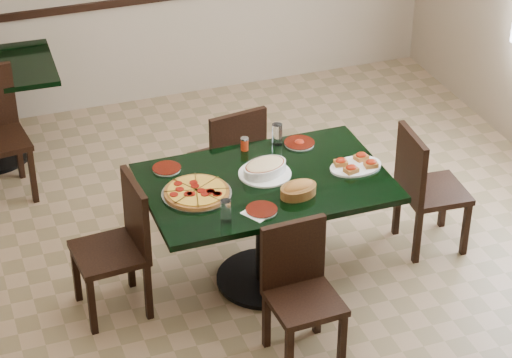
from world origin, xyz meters
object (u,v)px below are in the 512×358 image
object	(u,v)px
chair_far	(231,158)
chair_near	(299,285)
main_table	(266,206)
bruschetta_platter	(356,164)
bread_basket	(298,189)
chair_left	(121,240)
chair_right	(424,184)
lasagna_casserole	(265,168)
pepperoni_pizza	(197,192)

from	to	relation	value
chair_far	chair_near	size ratio (longest dim) A/B	1.06
main_table	chair_far	world-z (taller)	chair_far
bruschetta_platter	bread_basket	bearing A→B (deg)	-164.42
chair_left	chair_right	bearing A→B (deg)	84.75
lasagna_casserole	bread_basket	size ratio (longest dim) A/B	1.29
pepperoni_pizza	lasagna_casserole	world-z (taller)	lasagna_casserole
chair_far	chair_right	bearing A→B (deg)	136.84
chair_right	pepperoni_pizza	bearing A→B (deg)	95.31
main_table	chair_left	world-z (taller)	chair_left
chair_near	chair_right	bearing A→B (deg)	28.68
chair_left	lasagna_casserole	size ratio (longest dim) A/B	2.60
lasagna_casserole	bread_basket	distance (m)	0.30
chair_near	chair_left	xyz separation A→B (m)	(-0.85, 0.73, 0.03)
lasagna_casserole	chair_left	bearing A→B (deg)	162.56
chair_far	lasagna_casserole	bearing A→B (deg)	80.22
lasagna_casserole	pepperoni_pizza	bearing A→B (deg)	171.54
main_table	lasagna_casserole	distance (m)	0.24
pepperoni_pizza	bread_basket	world-z (taller)	bread_basket
chair_right	chair_left	bearing A→B (deg)	93.14
chair_right	pepperoni_pizza	world-z (taller)	chair_right
pepperoni_pizza	bread_basket	xyz separation A→B (m)	(0.56, -0.21, 0.02)
lasagna_casserole	chair_far	bearing A→B (deg)	70.66
chair_far	chair_near	bearing A→B (deg)	78.33
chair_left	bread_basket	bearing A→B (deg)	70.72
main_table	pepperoni_pizza	size ratio (longest dim) A/B	3.53
bread_basket	bruschetta_platter	size ratio (longest dim) A/B	0.72
chair_far	chair_left	size ratio (longest dim) A/B	1.00
chair_left	pepperoni_pizza	distance (m)	0.54
main_table	bruschetta_platter	world-z (taller)	bruschetta_platter
chair_far	chair_left	world-z (taller)	same
chair_far	chair_near	world-z (taller)	chair_far
chair_left	bruschetta_platter	distance (m)	1.50
chair_near	chair_right	distance (m)	1.34
chair_far	chair_right	size ratio (longest dim) A/B	1.01
chair_near	bread_basket	world-z (taller)	bread_basket
bread_basket	bruschetta_platter	distance (m)	0.48
chair_right	bruschetta_platter	size ratio (longest dim) A/B	2.40
lasagna_casserole	bruschetta_platter	world-z (taller)	lasagna_casserole
main_table	chair_right	size ratio (longest dim) A/B	1.70
chair_right	bruschetta_platter	world-z (taller)	chair_right
chair_right	pepperoni_pizza	size ratio (longest dim) A/B	2.07
chair_near	chair_right	xyz separation A→B (m)	(1.15, 0.69, 0.02)
chair_far	chair_right	distance (m)	1.30
main_table	chair_left	size ratio (longest dim) A/B	1.68
main_table	bruschetta_platter	bearing A→B (deg)	-4.76
main_table	bread_basket	xyz separation A→B (m)	(0.12, -0.22, 0.22)
chair_near	bruschetta_platter	xyz separation A→B (m)	(0.62, 0.63, 0.32)
main_table	chair_far	distance (m)	0.76
chair_near	bruschetta_platter	world-z (taller)	chair_near
main_table	lasagna_casserole	world-z (taller)	lasagna_casserole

